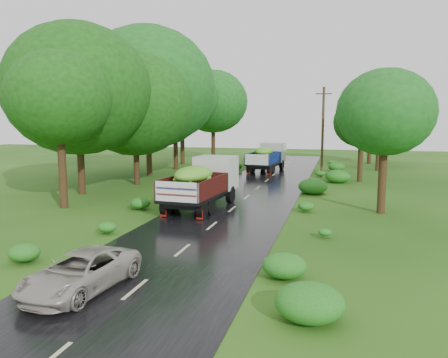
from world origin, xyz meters
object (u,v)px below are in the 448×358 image
(truck_near, at_px, (204,180))
(car, at_px, (81,272))
(utility_pole, at_px, (323,131))
(truck_far, at_px, (268,156))

(truck_near, distance_m, car, 12.58)
(car, height_order, utility_pole, utility_pole)
(truck_far, bearing_deg, utility_pole, -24.38)
(truck_far, xyz_separation_m, car, (-0.47, -31.01, -0.94))
(truck_near, relative_size, truck_far, 1.02)
(truck_far, xyz_separation_m, utility_pole, (5.25, -3.24, 2.46))
(car, bearing_deg, utility_pole, 84.91)
(truck_far, distance_m, utility_pole, 6.64)
(utility_pole, bearing_deg, car, -107.53)
(utility_pole, bearing_deg, truck_near, -117.11)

